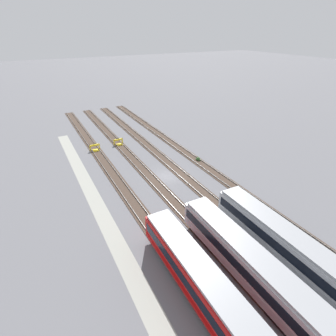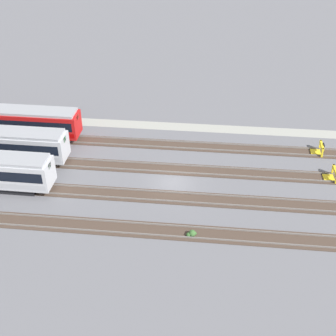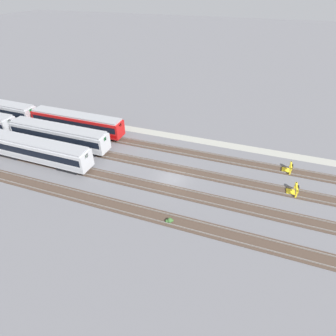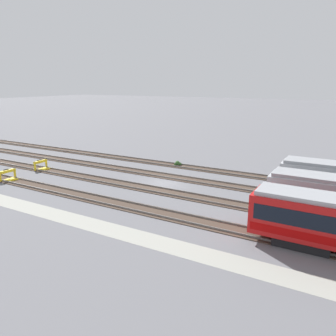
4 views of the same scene
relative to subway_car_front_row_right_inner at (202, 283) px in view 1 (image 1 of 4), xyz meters
The scene contains 12 objects.
ground_plane 22.25m from the subway_car_front_row_right_inner, 159.93° to the left, with size 400.00×400.00×0.00m, color slate.
service_walkway 21.38m from the subway_car_front_row_right_inner, 167.87° to the right, with size 54.00×2.00×0.01m, color #9E9E93.
rail_track_nearest 20.90m from the subway_car_front_row_right_inner, behind, with size 90.00×2.23×0.21m.
rail_track_near_inner 21.51m from the subway_car_front_row_right_inner, 166.26° to the left, with size 90.00×2.24×0.21m.
rail_track_middle 23.22m from the subway_car_front_row_right_inner, 154.07° to the left, with size 90.00×2.24×0.21m.
rail_track_far_inner 25.82m from the subway_car_front_row_right_inner, 143.94° to the left, with size 90.00×2.23×0.21m.
subway_car_front_row_right_inner is the anchor object (origin of this frame).
subway_car_front_row_rightmost 10.17m from the subway_car_front_row_right_inner, 90.00° to the left, with size 18.03×3.03×3.70m.
subway_car_back_row_leftmost 5.11m from the subway_car_front_row_right_inner, 90.00° to the left, with size 18.02×2.98×3.70m.
bumper_stop_nearest_track 36.65m from the subway_car_front_row_right_inner, behind, with size 1.36×2.01×1.22m.
bumper_stop_near_inner_track 37.54m from the subway_car_front_row_right_inner, behind, with size 1.36×2.01×1.22m.
weed_clump 27.96m from the subway_car_front_row_right_inner, 146.30° to the left, with size 0.92×0.70×0.64m.
Camera 1 is at (32.76, -17.43, 21.54)m, focal length 28.00 mm.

